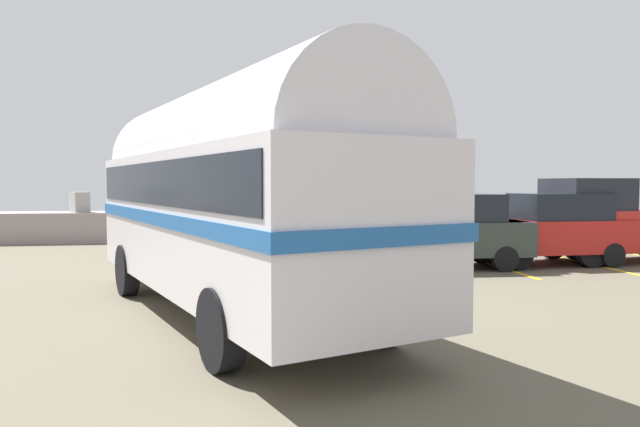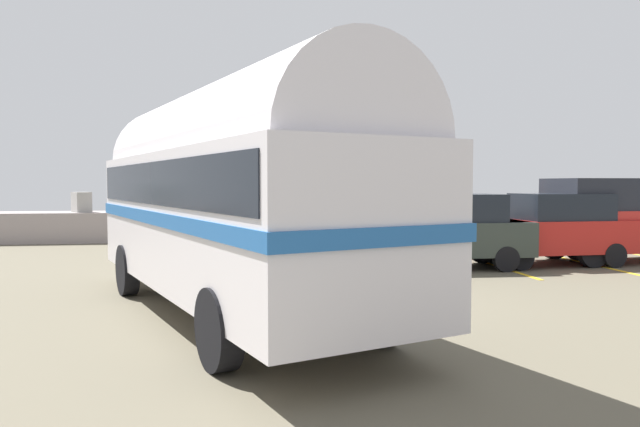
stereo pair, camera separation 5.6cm
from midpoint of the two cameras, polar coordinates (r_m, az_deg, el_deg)
ground at (r=10.99m, az=-0.35°, el=-8.29°), size 32.00×26.00×0.02m
breakwater at (r=22.53m, az=-5.09°, el=-0.92°), size 31.36×1.98×2.31m
parking_lines at (r=16.42m, az=20.71°, el=-4.68°), size 7.92×4.40×0.01m
vintage_coach at (r=9.52m, az=-8.88°, el=2.30°), size 5.27×8.88×3.70m
parked_car_nearest at (r=15.08m, az=12.05°, el=-1.59°), size 4.16×1.86×1.86m
parked_car_middle at (r=16.53m, az=21.48°, el=-1.34°), size 4.16×1.84×1.86m
pickup_truck at (r=17.81m, az=26.51°, el=-0.71°), size 4.97×2.09×2.26m
lamp_post at (r=18.09m, az=4.89°, el=8.05°), size 0.87×0.67×6.70m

